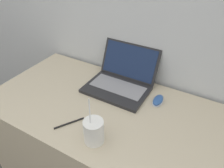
{
  "coord_description": "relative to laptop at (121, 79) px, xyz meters",
  "views": [
    {
      "loc": [
        0.52,
        -0.42,
        1.55
      ],
      "look_at": [
        0.01,
        0.46,
        0.83
      ],
      "focal_mm": 35.0,
      "sensor_mm": 36.0,
      "label": 1
    }
  ],
  "objects": [
    {
      "name": "desk",
      "position": [
        -0.01,
        -0.22,
        -0.42
      ],
      "size": [
        1.31,
        0.71,
        0.74
      ],
      "color": "beige",
      "rests_on": "ground_plane"
    },
    {
      "name": "laptop",
      "position": [
        0.0,
        0.0,
        0.0
      ],
      "size": [
        0.38,
        0.35,
        0.23
      ],
      "color": "#232326",
      "rests_on": "desk"
    },
    {
      "name": "pen",
      "position": [
        -0.07,
        -0.42,
        -0.04
      ],
      "size": [
        0.09,
        0.14,
        0.01
      ],
      "color": "black",
      "rests_on": "desk"
    },
    {
      "name": "computer_mouse",
      "position": [
        0.26,
        -0.03,
        -0.04
      ],
      "size": [
        0.05,
        0.11,
        0.03
      ],
      "color": "white",
      "rests_on": "desk"
    },
    {
      "name": "drink_cup",
      "position": [
        0.1,
        -0.45,
        0.01
      ],
      "size": [
        0.09,
        0.09,
        0.23
      ],
      "color": "white",
      "rests_on": "desk"
    }
  ]
}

